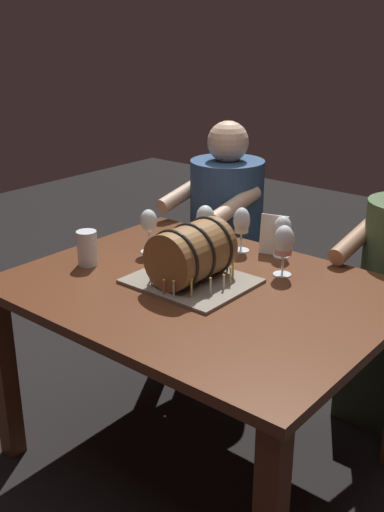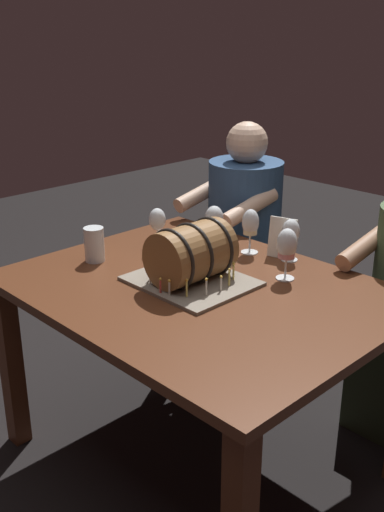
{
  "view_description": "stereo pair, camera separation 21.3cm",
  "coord_description": "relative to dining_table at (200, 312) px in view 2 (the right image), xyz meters",
  "views": [
    {
      "loc": [
        1.23,
        -1.53,
        1.6
      ],
      "look_at": [
        -0.05,
        0.0,
        0.83
      ],
      "focal_mm": 42.95,
      "sensor_mm": 36.0,
      "label": 1
    },
    {
      "loc": [
        1.38,
        -1.39,
        1.6
      ],
      "look_at": [
        -0.05,
        0.0,
        0.83
      ],
      "focal_mm": 42.95,
      "sensor_mm": 36.0,
      "label": 2
    }
  ],
  "objects": [
    {
      "name": "person_seated_left",
      "position": [
        -0.44,
        0.73,
        -0.08
      ],
      "size": [
        0.4,
        0.48,
        1.18
      ],
      "color": "#1B2D46",
      "rests_on": "ground"
    },
    {
      "name": "wine_glass_amber",
      "position": [
        0.06,
        0.42,
        0.21
      ],
      "size": [
        0.07,
        0.07,
        0.17
      ],
      "color": "white",
      "rests_on": "dining_table"
    },
    {
      "name": "wine_glass_rose",
      "position": [
        0.16,
        0.27,
        0.23
      ],
      "size": [
        0.07,
        0.07,
        0.19
      ],
      "color": "white",
      "rests_on": "dining_table"
    },
    {
      "name": "menu_card",
      "position": [
        0.02,
        0.43,
        0.18
      ],
      "size": [
        0.11,
        0.06,
        0.16
      ],
      "primitive_type": "cube",
      "rotation": [
        -0.13,
        0.0,
        0.3
      ],
      "color": "silver",
      "rests_on": "dining_table"
    },
    {
      "name": "barrel_cake",
      "position": [
        -0.05,
        0.0,
        0.2
      ],
      "size": [
        0.41,
        0.34,
        0.22
      ],
      "color": "gray",
      "rests_on": "dining_table"
    },
    {
      "name": "ground_plane",
      "position": [
        0.0,
        0.0,
        -0.63
      ],
      "size": [
        8.0,
        8.0,
        0.0
      ],
      "primitive_type": "plane",
      "color": "black"
    },
    {
      "name": "wine_glass_red",
      "position": [
        -0.22,
        0.29,
        0.23
      ],
      "size": [
        0.07,
        0.07,
        0.19
      ],
      "color": "white",
      "rests_on": "dining_table"
    },
    {
      "name": "beer_pint",
      "position": [
        -0.46,
        -0.12,
        0.16
      ],
      "size": [
        0.08,
        0.08,
        0.13
      ],
      "color": "white",
      "rests_on": "dining_table"
    },
    {
      "name": "wine_glass_white",
      "position": [
        -0.1,
        0.38,
        0.22
      ],
      "size": [
        0.07,
        0.07,
        0.18
      ],
      "color": "white",
      "rests_on": "dining_table"
    },
    {
      "name": "wine_glass_empty",
      "position": [
        -0.37,
        0.13,
        0.23
      ],
      "size": [
        0.07,
        0.07,
        0.18
      ],
      "color": "white",
      "rests_on": "dining_table"
    },
    {
      "name": "dining_table",
      "position": [
        0.0,
        0.0,
        0.0
      ],
      "size": [
        1.3,
        1.01,
        0.73
      ],
      "color": "#562D19",
      "rests_on": "ground"
    }
  ]
}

